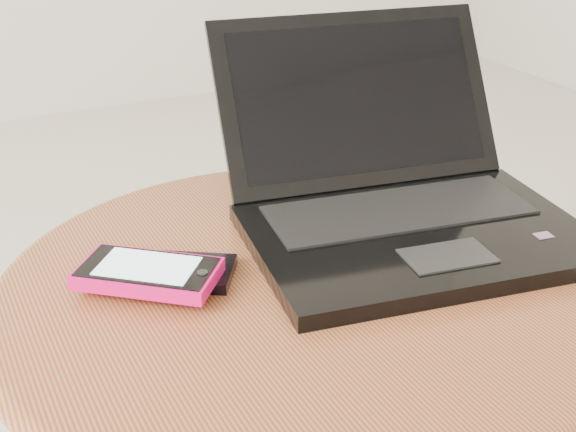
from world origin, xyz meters
name	(u,v)px	position (x,y,z in m)	size (l,w,h in m)	color
table	(298,363)	(0.05, -0.07, 0.37)	(0.59, 0.59, 0.47)	#532818
laptop	(399,193)	(0.20, -0.02, 0.50)	(0.39, 0.40, 0.20)	black
phone_black	(170,271)	(-0.06, -0.01, 0.47)	(0.13, 0.12, 0.01)	black
phone_pink	(148,273)	(-0.08, -0.03, 0.48)	(0.14, 0.13, 0.02)	#DF0B62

